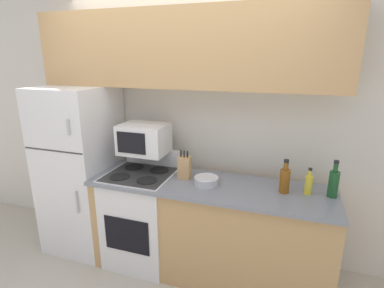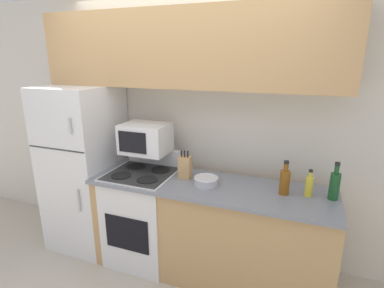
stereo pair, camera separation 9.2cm
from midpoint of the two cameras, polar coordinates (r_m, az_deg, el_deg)
name	(u,v)px [view 2 (the right image)]	position (r m, az deg, el deg)	size (l,w,h in m)	color
ground_plane	(163,283)	(2.97, -4.58, -24.89)	(12.00, 12.00, 0.00)	beige
wall_back	(192,127)	(3.00, 0.90, 3.17)	(8.00, 0.05, 2.55)	silver
lower_cabinets	(209,229)	(2.83, 4.13, -15.85)	(2.10, 0.64, 0.90)	tan
refrigerator	(85,167)	(3.31, -18.91, -4.25)	(0.66, 0.73, 1.69)	white
upper_cabinets	(184,49)	(2.74, -0.52, 17.63)	(2.75, 0.35, 0.67)	tan
stove	(144,215)	(3.04, -8.33, -13.15)	(0.60, 0.62, 1.07)	white
microwave	(146,138)	(2.86, -7.92, 1.08)	(0.44, 0.34, 0.28)	white
knife_block	(185,167)	(2.69, -0.36, -4.45)	(0.11, 0.08, 0.26)	tan
bowl	(206,181)	(2.58, 3.73, -7.01)	(0.21, 0.21, 0.07)	silver
bottle_cooking_spray	(309,186)	(2.55, 22.39, -7.37)	(0.06, 0.06, 0.22)	gold
bottle_whiskey	(285,181)	(2.51, 18.27, -6.73)	(0.08, 0.08, 0.28)	brown
bottle_wine_green	(335,185)	(2.56, 26.46, -7.00)	(0.08, 0.08, 0.30)	#194C23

